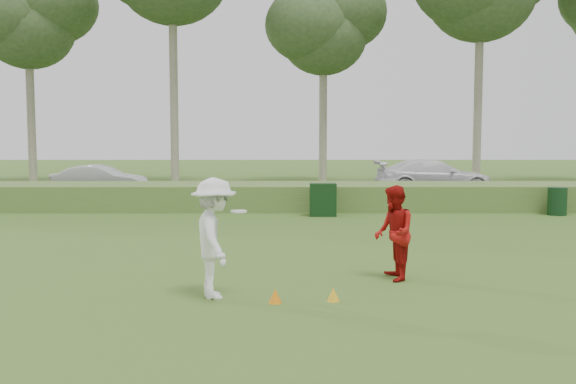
{
  "coord_description": "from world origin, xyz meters",
  "views": [
    {
      "loc": [
        -0.04,
        -11.29,
        2.64
      ],
      "look_at": [
        0.0,
        4.0,
        1.3
      ],
      "focal_mm": 40.0,
      "sensor_mm": 36.0,
      "label": 1
    }
  ],
  "objects_px": {
    "player_red": "(394,233)",
    "car_right": "(434,176)",
    "player_white": "(214,238)",
    "car_mid": "(100,180)",
    "cone_orange": "(275,296)",
    "utility_cabinet": "(323,200)",
    "trash_bin": "(557,201)",
    "cone_yellow": "(333,294)"
  },
  "relations": [
    {
      "from": "player_white",
      "to": "car_right",
      "type": "height_order",
      "value": "player_white"
    },
    {
      "from": "player_red",
      "to": "utility_cabinet",
      "type": "relative_size",
      "value": 1.62
    },
    {
      "from": "car_mid",
      "to": "car_right",
      "type": "distance_m",
      "value": 14.75
    },
    {
      "from": "player_white",
      "to": "utility_cabinet",
      "type": "distance_m",
      "value": 11.0
    },
    {
      "from": "cone_yellow",
      "to": "trash_bin",
      "type": "relative_size",
      "value": 0.24
    },
    {
      "from": "car_mid",
      "to": "utility_cabinet",
      "type": "bearing_deg",
      "value": -123.01
    },
    {
      "from": "car_mid",
      "to": "car_right",
      "type": "xyz_separation_m",
      "value": [
        14.71,
        1.07,
        0.1
      ]
    },
    {
      "from": "player_red",
      "to": "cone_yellow",
      "type": "xyz_separation_m",
      "value": [
        -1.22,
        -1.53,
        -0.76
      ]
    },
    {
      "from": "cone_yellow",
      "to": "car_right",
      "type": "relative_size",
      "value": 0.04
    },
    {
      "from": "player_white",
      "to": "player_red",
      "type": "xyz_separation_m",
      "value": [
        3.14,
        1.28,
        -0.11
      ]
    },
    {
      "from": "player_white",
      "to": "car_mid",
      "type": "height_order",
      "value": "player_white"
    },
    {
      "from": "utility_cabinet",
      "to": "trash_bin",
      "type": "relative_size",
      "value": 1.16
    },
    {
      "from": "cone_orange",
      "to": "cone_yellow",
      "type": "height_order",
      "value": "cone_orange"
    },
    {
      "from": "player_white",
      "to": "cone_orange",
      "type": "height_order",
      "value": "player_white"
    },
    {
      "from": "player_red",
      "to": "car_right",
      "type": "height_order",
      "value": "player_red"
    },
    {
      "from": "utility_cabinet",
      "to": "car_mid",
      "type": "distance_m",
      "value": 11.42
    },
    {
      "from": "utility_cabinet",
      "to": "car_right",
      "type": "height_order",
      "value": "car_right"
    },
    {
      "from": "cone_orange",
      "to": "utility_cabinet",
      "type": "relative_size",
      "value": 0.22
    },
    {
      "from": "trash_bin",
      "to": "car_right",
      "type": "distance_m",
      "value": 7.89
    },
    {
      "from": "utility_cabinet",
      "to": "car_mid",
      "type": "relative_size",
      "value": 0.27
    },
    {
      "from": "trash_bin",
      "to": "car_right",
      "type": "relative_size",
      "value": 0.18
    },
    {
      "from": "car_mid",
      "to": "cone_orange",
      "type": "bearing_deg",
      "value": -153.36
    },
    {
      "from": "car_mid",
      "to": "player_red",
      "type": "bearing_deg",
      "value": -145.41
    },
    {
      "from": "player_white",
      "to": "car_mid",
      "type": "xyz_separation_m",
      "value": [
        -6.89,
        17.4,
        -0.26
      ]
    },
    {
      "from": "player_red",
      "to": "car_right",
      "type": "relative_size",
      "value": 0.33
    },
    {
      "from": "player_red",
      "to": "cone_yellow",
      "type": "relative_size",
      "value": 7.81
    },
    {
      "from": "cone_orange",
      "to": "utility_cabinet",
      "type": "bearing_deg",
      "value": 82.87
    },
    {
      "from": "player_white",
      "to": "cone_orange",
      "type": "distance_m",
      "value": 1.37
    },
    {
      "from": "cone_orange",
      "to": "car_mid",
      "type": "bearing_deg",
      "value": 113.95
    },
    {
      "from": "car_right",
      "to": "player_red",
      "type": "bearing_deg",
      "value": 163.7
    },
    {
      "from": "cone_yellow",
      "to": "player_white",
      "type": "bearing_deg",
      "value": 172.84
    },
    {
      "from": "player_white",
      "to": "utility_cabinet",
      "type": "relative_size",
      "value": 1.82
    },
    {
      "from": "player_red",
      "to": "cone_yellow",
      "type": "height_order",
      "value": "player_red"
    },
    {
      "from": "cone_yellow",
      "to": "cone_orange",
      "type": "bearing_deg",
      "value": -173.0
    },
    {
      "from": "player_red",
      "to": "car_mid",
      "type": "bearing_deg",
      "value": -151.75
    },
    {
      "from": "car_mid",
      "to": "car_right",
      "type": "height_order",
      "value": "car_right"
    },
    {
      "from": "player_white",
      "to": "cone_yellow",
      "type": "relative_size",
      "value": 8.81
    },
    {
      "from": "trash_bin",
      "to": "car_mid",
      "type": "bearing_deg",
      "value": 159.4
    },
    {
      "from": "car_mid",
      "to": "car_right",
      "type": "bearing_deg",
      "value": -83.17
    },
    {
      "from": "player_white",
      "to": "cone_yellow",
      "type": "height_order",
      "value": "player_white"
    },
    {
      "from": "player_white",
      "to": "trash_bin",
      "type": "distance_m",
      "value": 15.0
    },
    {
      "from": "player_red",
      "to": "utility_cabinet",
      "type": "xyz_separation_m",
      "value": [
        -0.76,
        9.45,
        -0.33
      ]
    }
  ]
}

